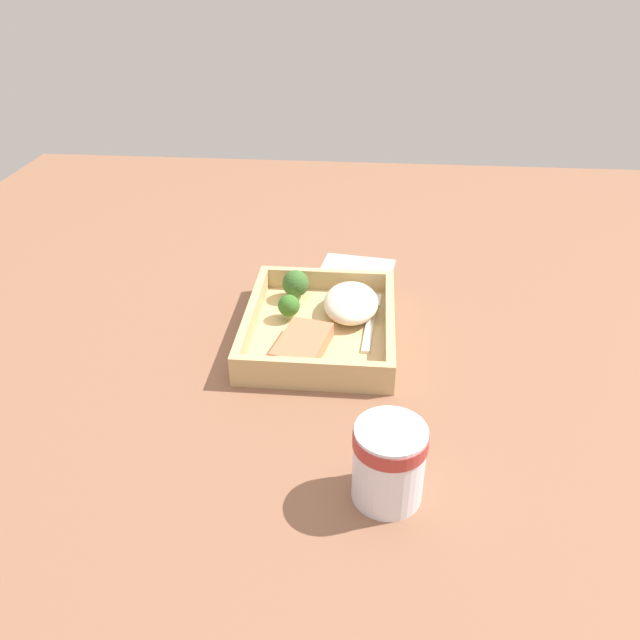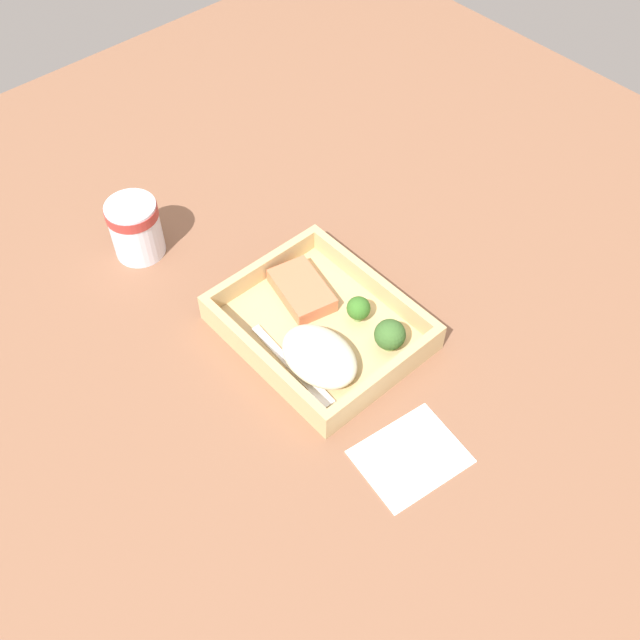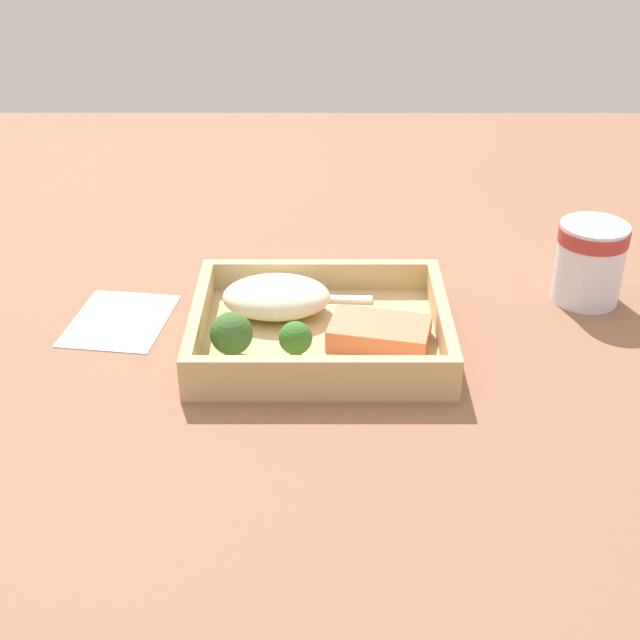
{
  "view_description": "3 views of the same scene",
  "coord_description": "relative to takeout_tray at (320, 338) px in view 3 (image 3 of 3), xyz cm",
  "views": [
    {
      "loc": [
        -74.98,
        -6.53,
        49.94
      ],
      "look_at": [
        0.0,
        0.0,
        2.7
      ],
      "focal_mm": 35.0,
      "sensor_mm": 36.0,
      "label": 1
    },
    {
      "loc": [
        46.52,
        -41.62,
        79.77
      ],
      "look_at": [
        0.0,
        0.0,
        2.7
      ],
      "focal_mm": 42.0,
      "sensor_mm": 36.0,
      "label": 2
    },
    {
      "loc": [
        -0.03,
        77.49,
        46.93
      ],
      "look_at": [
        0.0,
        0.0,
        2.7
      ],
      "focal_mm": 50.0,
      "sensor_mm": 36.0,
      "label": 3
    }
  ],
  "objects": [
    {
      "name": "ground_plane",
      "position": [
        0.0,
        0.0,
        -1.6
      ],
      "size": [
        160.0,
        160.0,
        2.0
      ],
      "primitive_type": "cube",
      "color": "brown"
    },
    {
      "name": "takeout_tray",
      "position": [
        0.0,
        0.0,
        0.0
      ],
      "size": [
        25.65,
        21.01,
        1.2
      ],
      "primitive_type": "cube",
      "color": "tan",
      "rests_on": "ground_plane"
    },
    {
      "name": "tray_rim",
      "position": [
        0.0,
        0.0,
        2.18
      ],
      "size": [
        25.65,
        21.01,
        3.15
      ],
      "color": "tan",
      "rests_on": "takeout_tray"
    },
    {
      "name": "salmon_fillet",
      "position": [
        -5.85,
        1.87,
        1.71
      ],
      "size": [
        10.8,
        7.96,
        2.21
      ],
      "primitive_type": "cube",
      "rotation": [
        0.0,
        0.0,
        -0.22
      ],
      "color": "#E0744E",
      "rests_on": "takeout_tray"
    },
    {
      "name": "mashed_potatoes",
      "position": [
        4.58,
        -4.21,
        2.49
      ],
      "size": [
        11.24,
        8.08,
        3.79
      ],
      "primitive_type": "ellipsoid",
      "color": "beige",
      "rests_on": "takeout_tray"
    },
    {
      "name": "broccoli_floret_1",
      "position": [
        2.36,
        4.77,
        2.76
      ],
      "size": [
        3.24,
        3.24,
        3.87
      ],
      "color": "#83A35A",
      "rests_on": "takeout_tray"
    },
    {
      "name": "broccoli_floret_2",
      "position": [
        8.48,
        4.5,
        3.11
      ],
      "size": [
        4.14,
        4.14,
        4.67
      ],
      "color": "#7D9A52",
      "rests_on": "takeout_tray"
    },
    {
      "name": "fork",
      "position": [
        3.38,
        -7.23,
        0.82
      ],
      "size": [
        15.87,
        2.7,
        0.44
      ],
      "color": "white",
      "rests_on": "takeout_tray"
    },
    {
      "name": "paper_cup",
      "position": [
        -29.23,
        -9.47,
        4.4
      ],
      "size": [
        7.49,
        7.49,
        8.96
      ],
      "color": "white",
      "rests_on": "ground_plane"
    },
    {
      "name": "receipt_slip",
      "position": [
        21.29,
        -4.52,
        -0.48
      ],
      "size": [
        11.49,
        13.6,
        0.24
      ],
      "primitive_type": "cube",
      "rotation": [
        0.0,
        0.0,
        -0.14
      ],
      "color": "white",
      "rests_on": "ground_plane"
    }
  ]
}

